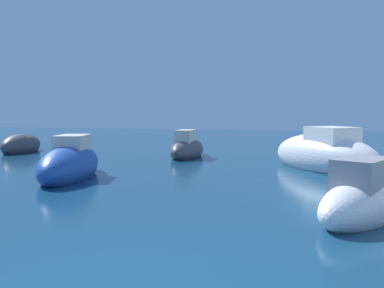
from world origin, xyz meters
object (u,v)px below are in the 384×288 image
object	(u,v)px
moored_boat_2	(21,146)
moored_boat_4	(367,199)
moored_boat_3	(187,149)
moored_boat_0	(70,164)
moored_boat_1	(324,155)

from	to	relation	value
moored_boat_2	moored_boat_4	bearing A→B (deg)	49.86
moored_boat_2	moored_boat_3	size ratio (longest dim) A/B	0.96
moored_boat_0	moored_boat_3	size ratio (longest dim) A/B	1.28
moored_boat_2	moored_boat_0	bearing A→B (deg)	37.57
moored_boat_1	moored_boat_4	size ratio (longest dim) A/B	1.36
moored_boat_1	moored_boat_4	world-z (taller)	moored_boat_1
moored_boat_2	moored_boat_1	bearing A→B (deg)	71.85
moored_boat_1	moored_boat_2	bearing A→B (deg)	42.15
moored_boat_4	moored_boat_3	bearing A→B (deg)	62.26
moored_boat_1	moored_boat_3	world-z (taller)	moored_boat_1
moored_boat_4	moored_boat_1	bearing A→B (deg)	32.42
moored_boat_3	moored_boat_0	bearing A→B (deg)	163.06
moored_boat_0	moored_boat_1	world-z (taller)	moored_boat_1
moored_boat_1	moored_boat_2	world-z (taller)	moored_boat_1
moored_boat_2	moored_boat_4	size ratio (longest dim) A/B	0.88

